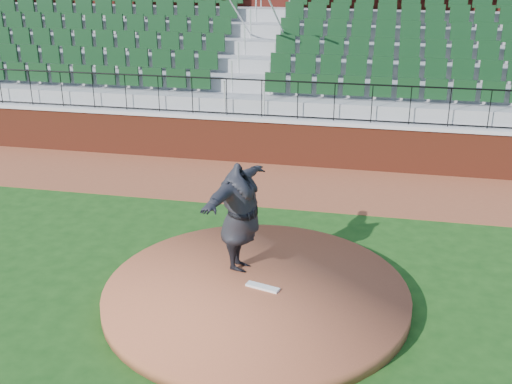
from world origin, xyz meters
TOP-DOWN VIEW (x-y plane):
  - ground at (0.00, 0.00)m, footprint 90.00×90.00m
  - warning_track at (0.00, 5.40)m, footprint 34.00×3.20m
  - field_wall at (0.00, 7.00)m, footprint 34.00×0.35m
  - wall_cap at (0.00, 7.00)m, footprint 34.00×0.45m
  - wall_railing at (0.00, 7.00)m, footprint 34.00×0.05m
  - seating_stands at (0.00, 9.72)m, footprint 34.00×5.10m
  - concourse_wall at (0.00, 12.52)m, footprint 34.00×0.50m
  - pitchers_mound at (0.36, -0.24)m, footprint 5.19×5.19m
  - pitching_rubber at (0.47, -0.23)m, footprint 0.61×0.30m
  - pitcher at (-0.06, 0.39)m, footprint 1.07×2.53m

SIDE VIEW (x-z plane):
  - ground at x=0.00m, z-range 0.00..0.00m
  - warning_track at x=0.00m, z-range 0.00..0.01m
  - pitchers_mound at x=0.36m, z-range 0.00..0.25m
  - pitching_rubber at x=0.47m, z-range 0.25..0.29m
  - field_wall at x=0.00m, z-range 0.00..1.20m
  - pitcher at x=-0.06m, z-range 0.25..2.25m
  - wall_cap at x=0.00m, z-range 1.20..1.30m
  - wall_railing at x=0.00m, z-range 1.30..2.30m
  - seating_stands at x=0.00m, z-range 0.00..4.60m
  - concourse_wall at x=0.00m, z-range 0.00..5.50m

